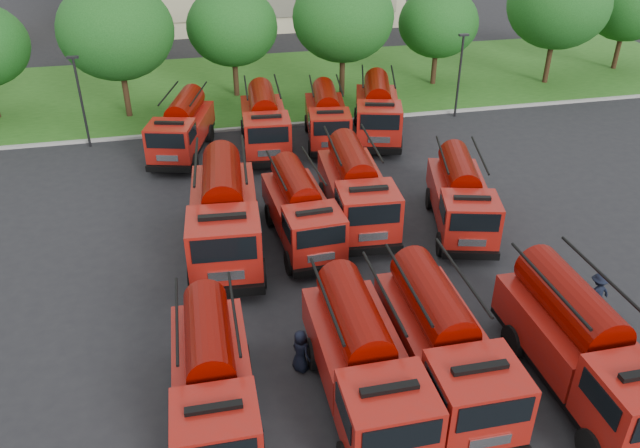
# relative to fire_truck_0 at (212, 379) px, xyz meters

# --- Properties ---
(ground) EXTENTS (140.00, 140.00, 0.00)m
(ground) POSITION_rel_fire_truck_0_xyz_m (4.61, 4.23, -1.45)
(ground) COLOR black
(ground) RESTS_ON ground
(lawn) EXTENTS (70.00, 16.00, 0.12)m
(lawn) POSITION_rel_fire_truck_0_xyz_m (4.61, 30.23, -1.39)
(lawn) COLOR #1D4E14
(lawn) RESTS_ON ground
(curb) EXTENTS (70.00, 0.30, 0.14)m
(curb) POSITION_rel_fire_truck_0_xyz_m (4.61, 22.13, -1.38)
(curb) COLOR gray
(curb) RESTS_ON ground
(tree_2) EXTENTS (6.72, 6.72, 8.22)m
(tree_2) POSITION_rel_fire_truck_0_xyz_m (-3.39, 25.73, 3.91)
(tree_2) COLOR #382314
(tree_2) RESTS_ON ground
(tree_3) EXTENTS (5.88, 5.88, 7.19)m
(tree_3) POSITION_rel_fire_truck_0_xyz_m (3.61, 28.23, 3.24)
(tree_3) COLOR #382314
(tree_3) RESTS_ON ground
(tree_4) EXTENTS (6.55, 6.55, 8.01)m
(tree_4) POSITION_rel_fire_truck_0_xyz_m (10.61, 26.73, 3.77)
(tree_4) COLOR #382314
(tree_4) RESTS_ON ground
(tree_5) EXTENTS (5.46, 5.46, 6.68)m
(tree_5) POSITION_rel_fire_truck_0_xyz_m (17.61, 27.73, 2.90)
(tree_5) COLOR #382314
(tree_5) RESTS_ON ground
(tree_6) EXTENTS (6.89, 6.89, 8.42)m
(tree_6) POSITION_rel_fire_truck_0_xyz_m (25.61, 26.23, 4.04)
(tree_6) COLOR #382314
(tree_6) RESTS_ON ground
(tree_7) EXTENTS (6.05, 6.05, 7.39)m
(tree_7) POSITION_rel_fire_truck_0_xyz_m (32.61, 28.23, 3.37)
(tree_7) COLOR #382314
(tree_7) RESTS_ON ground
(lamp_post_0) EXTENTS (0.60, 0.25, 5.11)m
(lamp_post_0) POSITION_rel_fire_truck_0_xyz_m (-5.39, 21.43, 1.45)
(lamp_post_0) COLOR black
(lamp_post_0) RESTS_ON ground
(lamp_post_1) EXTENTS (0.60, 0.25, 5.11)m
(lamp_post_1) POSITION_rel_fire_truck_0_xyz_m (16.61, 21.43, 1.45)
(lamp_post_1) COLOR black
(lamp_post_1) RESTS_ON ground
(fire_truck_0) EXTENTS (2.41, 6.35, 2.88)m
(fire_truck_0) POSITION_rel_fire_truck_0_xyz_m (0.00, 0.00, 0.00)
(fire_truck_0) COLOR black
(fire_truck_0) RESTS_ON ground
(fire_truck_1) EXTENTS (2.51, 6.77, 3.08)m
(fire_truck_1) POSITION_rel_fire_truck_0_xyz_m (4.27, -0.34, 0.10)
(fire_truck_1) COLOR black
(fire_truck_1) RESTS_ON ground
(fire_truck_2) EXTENTS (2.59, 6.87, 3.11)m
(fire_truck_2) POSITION_rel_fire_truck_0_xyz_m (6.78, -0.16, 0.12)
(fire_truck_2) COLOR black
(fire_truck_2) RESTS_ON ground
(fire_truck_3) EXTENTS (2.65, 7.12, 3.23)m
(fire_truck_3) POSITION_rel_fire_truck_0_xyz_m (10.74, -1.29, 0.18)
(fire_truck_3) COLOR black
(fire_truck_3) RESTS_ON ground
(fire_truck_4) EXTENTS (3.27, 7.85, 3.49)m
(fire_truck_4) POSITION_rel_fire_truck_0_xyz_m (1.13, 8.87, 0.31)
(fire_truck_4) COLOR black
(fire_truck_4) RESTS_ON ground
(fire_truck_5) EXTENTS (2.59, 6.46, 2.89)m
(fire_truck_5) POSITION_rel_fire_truck_0_xyz_m (4.29, 8.98, 0.01)
(fire_truck_5) COLOR black
(fire_truck_5) RESTS_ON ground
(fire_truck_6) EXTENTS (2.93, 7.12, 3.18)m
(fire_truck_6) POSITION_rel_fire_truck_0_xyz_m (6.96, 10.11, 0.15)
(fire_truck_6) COLOR black
(fire_truck_6) RESTS_ON ground
(fire_truck_7) EXTENTS (3.78, 6.78, 2.93)m
(fire_truck_7) POSITION_rel_fire_truck_0_xyz_m (11.22, 8.62, 0.03)
(fire_truck_7) COLOR black
(fire_truck_7) RESTS_ON ground
(fire_truck_8) EXTENTS (3.93, 6.92, 2.99)m
(fire_truck_8) POSITION_rel_fire_truck_0_xyz_m (-0.21, 19.37, 0.06)
(fire_truck_8) COLOR black
(fire_truck_8) RESTS_ON ground
(fire_truck_9) EXTENTS (2.95, 7.05, 3.13)m
(fire_truck_9) POSITION_rel_fire_truck_0_xyz_m (4.22, 19.02, 0.13)
(fire_truck_9) COLOR black
(fire_truck_9) RESTS_ON ground
(fire_truck_10) EXTENTS (3.11, 6.60, 2.89)m
(fire_truck_10) POSITION_rel_fire_truck_0_xyz_m (7.82, 19.33, 0.01)
(fire_truck_10) COLOR black
(fire_truck_10) RESTS_ON ground
(fire_truck_11) EXTENTS (4.15, 7.35, 3.18)m
(fire_truck_11) POSITION_rel_fire_truck_0_xyz_m (10.79, 19.36, 0.15)
(fire_truck_11) COLOR black
(fire_truck_11) RESTS_ON ground
(firefighter_0) EXTENTS (0.77, 0.66, 1.79)m
(firefighter_0) POSITION_rel_fire_truck_0_xyz_m (7.27, -2.43, -1.45)
(firefighter_0) COLOR #B0260D
(firefighter_0) RESTS_ON ground
(firefighter_3) EXTENTS (1.05, 0.57, 1.59)m
(firefighter_3) POSITION_rel_fire_truck_0_xyz_m (13.51, 1.95, -1.45)
(firefighter_3) COLOR black
(firefighter_3) RESTS_ON ground
(firefighter_4) EXTENTS (0.78, 0.88, 1.50)m
(firefighter_4) POSITION_rel_fire_truck_0_xyz_m (2.76, 1.34, -1.45)
(firefighter_4) COLOR black
(firefighter_4) RESTS_ON ground
(firefighter_5) EXTENTS (1.48, 0.71, 1.55)m
(firefighter_5) POSITION_rel_fire_truck_0_xyz_m (10.88, 6.67, -1.45)
(firefighter_5) COLOR #B0260D
(firefighter_5) RESTS_ON ground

